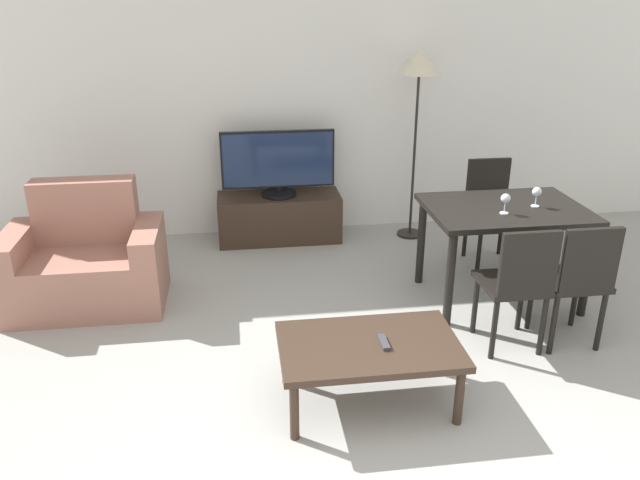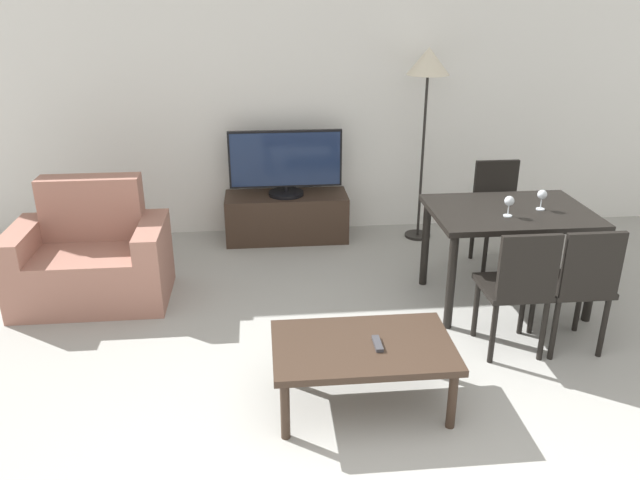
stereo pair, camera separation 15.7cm
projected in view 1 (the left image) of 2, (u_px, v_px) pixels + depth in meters
The scene contains 13 objects.
wall_back at pixel (302, 88), 5.64m from camera, with size 7.72×0.06×2.70m.
armchair at pixel (87, 264), 4.58m from camera, with size 1.10×0.69×0.90m.
tv_stand at pixel (279, 217), 5.78m from camera, with size 1.12×0.43×0.43m.
tv at pixel (278, 163), 5.58m from camera, with size 1.02×0.32×0.60m.
coffee_table at pixel (369, 350), 3.45m from camera, with size 1.00×0.62×0.39m.
dining_table at pixel (504, 220), 4.53m from camera, with size 1.13×0.81×0.73m.
dining_chair_near at pixel (518, 281), 3.91m from camera, with size 0.40×0.40×0.87m.
dining_chair_far at pixel (491, 205), 5.25m from camera, with size 0.40×0.40×0.87m.
dining_chair_near_right at pixel (577, 277), 3.96m from camera, with size 0.40×0.40×0.87m.
floor_lamp at pixel (419, 71), 5.37m from camera, with size 0.37×0.37×1.73m.
remote_primary at pixel (384, 342), 3.42m from camera, with size 0.04×0.15×0.02m.
wine_glass_left at pixel (506, 200), 4.31m from camera, with size 0.07×0.07×0.15m.
wine_glass_center at pixel (537, 193), 4.45m from camera, with size 0.07×0.07×0.15m.
Camera 1 is at (-0.63, -1.87, 2.22)m, focal length 35.00 mm.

